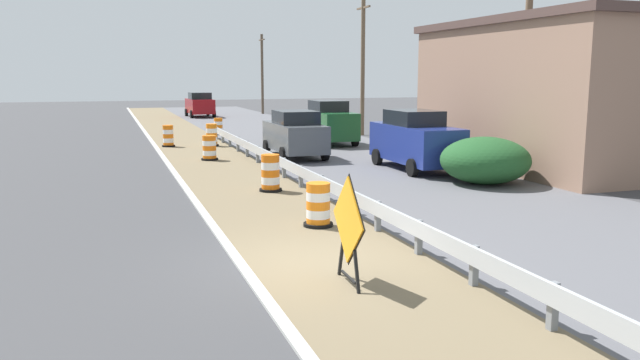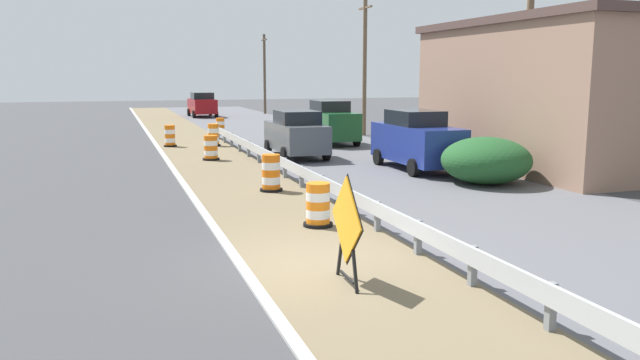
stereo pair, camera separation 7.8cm
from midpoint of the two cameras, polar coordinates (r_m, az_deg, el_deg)
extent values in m
plane|color=#3D3D3F|center=(12.22, -0.88, -7.39)|extent=(160.00, 160.00, 0.00)
cube|color=#706047|center=(12.40, 1.78, -7.12)|extent=(3.60, 120.00, 0.01)
cube|color=#56565B|center=(15.39, 22.83, -4.59)|extent=(8.15, 120.00, 0.00)
cube|color=#ADADA8|center=(11.91, -6.91, -7.89)|extent=(0.20, 120.00, 0.11)
cube|color=#ADB2B7|center=(14.45, 5.09, -2.52)|extent=(0.08, 46.19, 0.32)
cube|color=slate|center=(9.55, 20.35, -10.68)|extent=(0.12, 0.12, 0.70)
cube|color=slate|center=(11.09, 13.83, -7.54)|extent=(0.12, 0.12, 0.70)
cube|color=slate|center=(12.77, 9.02, -5.13)|extent=(0.12, 0.12, 0.70)
cube|color=slate|center=(14.52, 5.37, -3.27)|extent=(0.12, 0.12, 0.70)
cube|color=slate|center=(16.34, 2.53, -1.80)|extent=(0.12, 0.12, 0.70)
cube|color=slate|center=(18.20, 0.27, -0.63)|extent=(0.12, 0.12, 0.70)
cube|color=slate|center=(20.08, -1.57, 0.32)|extent=(0.12, 0.12, 0.70)
cube|color=slate|center=(21.99, -3.09, 1.11)|extent=(0.12, 0.12, 0.70)
cube|color=slate|center=(23.91, -4.37, 1.78)|extent=(0.12, 0.12, 0.70)
cube|color=slate|center=(25.85, -5.46, 2.34)|extent=(0.12, 0.12, 0.70)
cube|color=slate|center=(27.80, -6.39, 2.82)|extent=(0.12, 0.12, 0.70)
cube|color=slate|center=(29.75, -7.21, 3.24)|extent=(0.12, 0.12, 0.70)
cube|color=slate|center=(31.71, -7.92, 3.61)|extent=(0.12, 0.12, 0.70)
cube|color=slate|center=(33.68, -8.56, 3.93)|extent=(0.12, 0.12, 0.70)
cube|color=slate|center=(35.65, -9.12, 4.22)|extent=(0.12, 0.12, 0.70)
cube|color=black|center=(10.52, 3.30, -7.23)|extent=(0.07, 0.39, 1.06)
cube|color=black|center=(11.15, 2.09, -6.24)|extent=(0.07, 0.39, 1.06)
cube|color=black|center=(10.96, 2.66, -8.75)|extent=(0.07, 0.72, 0.04)
cube|color=orange|center=(10.68, 2.60, -3.62)|extent=(0.09, 1.50, 1.50)
cube|color=black|center=(10.68, 2.69, -3.62)|extent=(0.07, 1.59, 1.59)
cylinder|color=orange|center=(14.98, -0.03, -3.80)|extent=(0.57, 0.57, 0.21)
cylinder|color=white|center=(14.94, -0.03, -3.02)|extent=(0.57, 0.57, 0.21)
cylinder|color=orange|center=(14.89, -0.03, -2.24)|extent=(0.57, 0.57, 0.21)
cylinder|color=white|center=(14.85, -0.03, -1.45)|extent=(0.57, 0.57, 0.21)
cylinder|color=orange|center=(14.81, -0.03, -0.66)|extent=(0.57, 0.57, 0.21)
cylinder|color=black|center=(15.00, -0.03, -4.03)|extent=(0.71, 0.71, 0.08)
cylinder|color=orange|center=(19.51, -4.31, -0.67)|extent=(0.56, 0.56, 0.23)
cylinder|color=white|center=(19.47, -4.32, -0.01)|extent=(0.56, 0.56, 0.23)
cylinder|color=orange|center=(19.44, -4.33, 0.65)|extent=(0.56, 0.56, 0.23)
cylinder|color=white|center=(19.41, -4.34, 1.31)|extent=(0.56, 0.56, 0.23)
cylinder|color=orange|center=(19.37, -4.35, 1.98)|extent=(0.56, 0.56, 0.23)
cylinder|color=black|center=(19.53, -4.31, -0.89)|extent=(0.70, 0.70, 0.08)
cylinder|color=orange|center=(26.95, -9.73, 2.01)|extent=(0.57, 0.57, 0.21)
cylinder|color=white|center=(26.93, -9.74, 2.45)|extent=(0.57, 0.57, 0.21)
cylinder|color=orange|center=(26.90, -9.76, 2.89)|extent=(0.57, 0.57, 0.21)
cylinder|color=white|center=(26.88, -9.77, 3.33)|extent=(0.57, 0.57, 0.21)
cylinder|color=orange|center=(26.86, -9.78, 3.76)|extent=(0.57, 0.57, 0.21)
cylinder|color=black|center=(26.96, -9.73, 1.88)|extent=(0.71, 0.71, 0.08)
cylinder|color=orange|center=(32.29, -9.52, 3.25)|extent=(0.55, 0.55, 0.22)
cylinder|color=white|center=(32.27, -9.53, 3.65)|extent=(0.55, 0.55, 0.22)
cylinder|color=orange|center=(32.25, -9.54, 4.04)|extent=(0.55, 0.55, 0.22)
cylinder|color=white|center=(32.23, -9.55, 4.44)|extent=(0.55, 0.55, 0.22)
cylinder|color=orange|center=(32.21, -9.56, 4.83)|extent=(0.55, 0.55, 0.22)
cylinder|color=black|center=(32.30, -9.51, 3.12)|extent=(0.69, 0.69, 0.08)
cylinder|color=orange|center=(32.43, -13.31, 3.14)|extent=(0.51, 0.51, 0.21)
cylinder|color=white|center=(32.41, -13.32, 3.52)|extent=(0.51, 0.51, 0.21)
cylinder|color=orange|center=(32.39, -13.33, 3.90)|extent=(0.51, 0.51, 0.21)
cylinder|color=white|center=(32.37, -13.35, 4.28)|extent=(0.51, 0.51, 0.21)
cylinder|color=orange|center=(32.35, -13.36, 4.66)|extent=(0.51, 0.51, 0.21)
cylinder|color=black|center=(32.44, -13.30, 3.03)|extent=(0.64, 0.64, 0.08)
cylinder|color=orange|center=(38.40, -8.92, 4.22)|extent=(0.51, 0.51, 0.20)
cylinder|color=white|center=(38.38, -8.93, 4.52)|extent=(0.51, 0.51, 0.20)
cylinder|color=orange|center=(38.36, -8.94, 4.81)|extent=(0.51, 0.51, 0.20)
cylinder|color=white|center=(38.35, -8.95, 5.11)|extent=(0.51, 0.51, 0.20)
cylinder|color=orange|center=(38.33, -8.95, 5.41)|extent=(0.51, 0.51, 0.20)
cylinder|color=black|center=(38.40, -8.92, 4.13)|extent=(0.63, 0.63, 0.08)
cube|color=#4C5156|center=(27.47, -2.11, 3.94)|extent=(1.82, 4.46, 1.15)
cube|color=black|center=(27.23, -2.01, 5.69)|extent=(1.63, 2.06, 0.56)
cylinder|color=black|center=(28.71, -4.63, 3.00)|extent=(0.22, 0.64, 0.64)
cylinder|color=black|center=(29.18, -1.20, 3.14)|extent=(0.22, 0.64, 0.64)
cylinder|color=black|center=(25.89, -3.12, 2.31)|extent=(0.22, 0.64, 0.64)
cylinder|color=black|center=(26.40, 0.66, 2.47)|extent=(0.22, 0.64, 0.64)
cube|color=navy|center=(24.13, 8.81, 3.30)|extent=(1.80, 4.72, 1.35)
cube|color=black|center=(24.21, 8.67, 5.59)|extent=(1.61, 2.18, 0.56)
cylinder|color=black|center=(23.28, 12.45, 1.30)|extent=(0.22, 0.64, 0.64)
cylinder|color=black|center=(22.44, 8.54, 1.11)|extent=(0.22, 0.64, 0.64)
cylinder|color=black|center=(25.98, 8.98, 2.24)|extent=(0.22, 0.64, 0.64)
cylinder|color=black|center=(25.23, 5.38, 2.10)|extent=(0.22, 0.64, 0.64)
cube|color=maroon|center=(55.08, -10.56, 6.59)|extent=(2.00, 4.32, 1.19)
cube|color=black|center=(54.87, -10.56, 7.49)|extent=(1.74, 2.01, 0.56)
cylinder|color=black|center=(56.35, -11.73, 6.01)|extent=(0.24, 0.65, 0.64)
cylinder|color=black|center=(56.66, -9.85, 6.08)|extent=(0.24, 0.65, 0.64)
cylinder|color=black|center=(53.57, -11.28, 5.85)|extent=(0.24, 0.65, 0.64)
cylinder|color=black|center=(53.89, -9.30, 5.93)|extent=(0.24, 0.65, 0.64)
cube|color=#195128|center=(32.78, 1.05, 5.02)|extent=(1.79, 4.51, 1.36)
cube|color=black|center=(32.88, 0.95, 6.71)|extent=(1.59, 2.08, 0.56)
cylinder|color=black|center=(31.75, 3.40, 3.64)|extent=(0.23, 0.64, 0.64)
cylinder|color=black|center=(31.16, 0.41, 3.54)|extent=(0.23, 0.64, 0.64)
cylinder|color=black|center=(34.51, 1.62, 4.12)|extent=(0.23, 0.64, 0.64)
cylinder|color=black|center=(33.98, -1.15, 4.03)|extent=(0.23, 0.64, 0.64)
cube|color=#93705B|center=(26.71, 21.55, 6.97)|extent=(7.40, 10.76, 5.36)
cube|color=#4C3833|center=(26.77, 21.93, 13.02)|extent=(7.70, 11.19, 0.30)
cylinder|color=brown|center=(23.08, 18.33, 9.96)|extent=(0.24, 0.24, 7.85)
cylinder|color=brown|center=(37.49, 4.11, 10.05)|extent=(0.24, 0.24, 7.86)
cube|color=brown|center=(37.68, 4.18, 15.27)|extent=(0.12, 1.80, 0.10)
cylinder|color=brown|center=(58.60, -4.99, 9.49)|extent=(0.24, 0.24, 7.18)
cube|color=brown|center=(58.68, -5.03, 12.51)|extent=(0.12, 1.80, 0.10)
ellipsoid|color=#1E4C23|center=(21.42, 14.88, 1.72)|extent=(2.94, 2.94, 1.54)
camera|label=1|loc=(0.04, -89.86, 0.02)|focal=35.42mm
camera|label=2|loc=(0.04, 90.14, -0.02)|focal=35.42mm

